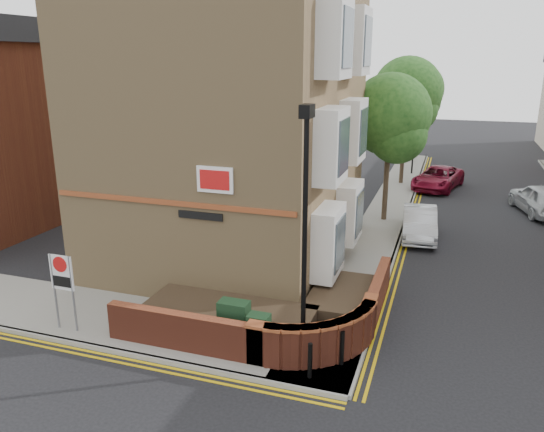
{
  "coord_description": "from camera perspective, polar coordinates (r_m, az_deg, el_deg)",
  "views": [
    {
      "loc": [
        4.67,
        -10.25,
        7.4
      ],
      "look_at": [
        -0.16,
        4.0,
        2.89
      ],
      "focal_mm": 35.0,
      "sensor_mm": 36.0,
      "label": 1
    }
  ],
  "objects": [
    {
      "name": "lamppost",
      "position": [
        12.53,
        3.53,
        -2.25
      ],
      "size": [
        0.25,
        0.5,
        6.3
      ],
      "color": "black",
      "rests_on": "pavement_corner"
    },
    {
      "name": "zone_sign",
      "position": [
        15.56,
        -21.64,
        -6.28
      ],
      "size": [
        0.72,
        0.07,
        2.2
      ],
      "color": "slate",
      "rests_on": "pavement_corner"
    },
    {
      "name": "silver_car_near",
      "position": [
        23.43,
        15.58,
        -0.71
      ],
      "size": [
        1.68,
        4.03,
        1.29
      ],
      "primitive_type": "imported",
      "rotation": [
        0.0,
        0.0,
        0.08
      ],
      "color": "#B7BAC0",
      "rests_on": "ground"
    },
    {
      "name": "pavement_main",
      "position": [
        27.39,
        12.44,
        0.72
      ],
      "size": [
        2.0,
        32.0,
        0.12
      ],
      "primitive_type": "cube",
      "color": "gray",
      "rests_on": "ground"
    },
    {
      "name": "tree_near",
      "position": [
        24.59,
        12.58,
        9.98
      ],
      "size": [
        3.64,
        3.65,
        6.7
      ],
      "color": "#382B1E",
      "rests_on": "pavement_main"
    },
    {
      "name": "silver_car_far",
      "position": [
        29.11,
        26.92,
        1.64
      ],
      "size": [
        2.86,
        4.76,
        1.52
      ],
      "primitive_type": "imported",
      "rotation": [
        0.0,
        0.0,
        3.4
      ],
      "color": "#ADB2B5",
      "rests_on": "ground"
    },
    {
      "name": "bollard_near",
      "position": [
        12.93,
        4.1,
        -15.26
      ],
      "size": [
        0.11,
        0.11,
        0.9
      ],
      "primitive_type": "cylinder",
      "color": "black",
      "rests_on": "pavement_corner"
    },
    {
      "name": "corner_building",
      "position": [
        19.77,
        -3.74,
        13.23
      ],
      "size": [
        8.95,
        10.4,
        13.6
      ],
      "color": "tan",
      "rests_on": "ground"
    },
    {
      "name": "utility_cabinet_small",
      "position": [
        13.76,
        -1.43,
        -12.62
      ],
      "size": [
        0.55,
        0.4,
        1.1
      ],
      "primitive_type": "cube",
      "color": "#163217",
      "rests_on": "pavement_corner"
    },
    {
      "name": "garden_wall",
      "position": [
        15.47,
        -1.24,
        -11.92
      ],
      "size": [
        6.8,
        6.0,
        1.2
      ],
      "primitive_type": null,
      "color": "maroon",
      "rests_on": "ground"
    },
    {
      "name": "tree_far",
      "position": [
        40.46,
        15.28,
        12.58
      ],
      "size": [
        3.81,
        3.81,
        7.0
      ],
      "color": "#382B1E",
      "rests_on": "pavement_main"
    },
    {
      "name": "bollard_far",
      "position": [
        13.49,
        7.54,
        -13.9
      ],
      "size": [
        0.11,
        0.11,
        0.9
      ],
      "primitive_type": "cylinder",
      "color": "black",
      "rests_on": "pavement_corner"
    },
    {
      "name": "yellow_lines_side",
      "position": [
        14.88,
        -18.27,
        -14.05
      ],
      "size": [
        13.0,
        0.28,
        0.01
      ],
      "primitive_type": "cube",
      "color": "gold",
      "rests_on": "ground"
    },
    {
      "name": "ground",
      "position": [
        13.48,
        -5.02,
        -16.7
      ],
      "size": [
        120.0,
        120.0,
        0.0
      ],
      "primitive_type": "plane",
      "color": "black",
      "rests_on": "ground"
    },
    {
      "name": "utility_cabinet_large",
      "position": [
        14.24,
        -4.09,
        -11.35
      ],
      "size": [
        0.8,
        0.45,
        1.2
      ],
      "primitive_type": "cube",
      "color": "#163217",
      "rests_on": "pavement_corner"
    },
    {
      "name": "kerb_main_near",
      "position": [
        27.31,
        14.52,
        0.53
      ],
      "size": [
        0.15,
        32.0,
        0.12
      ],
      "primitive_type": "cube",
      "color": "gray",
      "rests_on": "ground"
    },
    {
      "name": "yellow_lines_main",
      "position": [
        27.31,
        15.04,
        0.38
      ],
      "size": [
        0.28,
        32.0,
        0.01
      ],
      "primitive_type": "cube",
      "color": "gold",
      "rests_on": "ground"
    },
    {
      "name": "tree_mid",
      "position": [
        32.48,
        14.3,
        12.28
      ],
      "size": [
        4.03,
        4.03,
        7.42
      ],
      "color": "#382B1E",
      "rests_on": "pavement_main"
    },
    {
      "name": "red_car_main",
      "position": [
        32.57,
        17.4,
        3.93
      ],
      "size": [
        3.18,
        5.01,
        1.29
      ],
      "primitive_type": "imported",
      "rotation": [
        0.0,
        0.0,
        -0.24
      ],
      "color": "maroon",
      "rests_on": "ground"
    },
    {
      "name": "kerb_side",
      "position": [
        15.02,
        -17.71,
        -13.45
      ],
      "size": [
        13.0,
        0.15,
        0.12
      ],
      "primitive_type": "cube",
      "color": "gray",
      "rests_on": "ground"
    },
    {
      "name": "traffic_light_assembly",
      "position": [
        35.63,
        15.09,
        8.66
      ],
      "size": [
        0.2,
        0.16,
        4.2
      ],
      "color": "black",
      "rests_on": "pavement_main"
    },
    {
      "name": "pavement_corner",
      "position": [
        16.08,
        -14.54,
        -11.06
      ],
      "size": [
        13.0,
        3.0,
        0.12
      ],
      "primitive_type": "cube",
      "color": "gray",
      "rests_on": "ground"
    }
  ]
}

